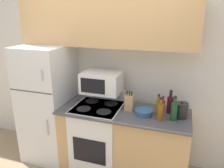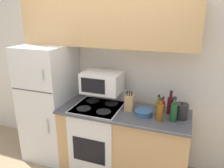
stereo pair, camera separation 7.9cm
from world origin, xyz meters
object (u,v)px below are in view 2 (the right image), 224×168
Objects in this scene: stove at (99,136)px; kettle at (181,111)px; knife_block at (129,103)px; bottle_hot_sauce at (163,106)px; bottle_wine_red at (170,105)px; microwave at (102,82)px; bottle_olive_oil at (158,107)px; refrigerator at (50,103)px; bottle_wine_green at (174,112)px; bottle_whiskey at (160,112)px; bowl at (144,112)px.

stove is 5.35× the size of kettle.
knife_block reaches higher than bottle_hot_sauce.
bottle_wine_red is 1.46× the size of kettle.
microwave reaches higher than bottle_olive_oil.
kettle is at bearing -0.38° from refrigerator.
bottle_wine_green is 1.46× the size of kettle.
bottle_whiskey is (-0.09, -0.23, -0.01)m from bottle_wine_red.
bottle_wine_red is at bearing 106.80° from bottle_wine_green.
kettle is (1.06, 0.04, 0.54)m from stove.
kettle is at bearing 32.43° from bottle_whiskey.
knife_block is 0.88× the size of bottle_wine_green.
stove is 0.69m from knife_block.
knife_block is 0.44m from bottle_whiskey.
knife_block is 0.43m from bottle_hot_sauce.
knife_block is at bearing -170.62° from bottle_wine_red.
refrigerator reaches higher than bottle_wine_red.
knife_block reaches higher than kettle.
refrigerator is at bearing 176.67° from bowl.
refrigerator is 1.74m from bottle_wine_red.
bottle_hot_sauce is 0.26m from bottle_whiskey.
bottle_wine_red reaches higher than stove.
bottle_wine_green is (1.79, -0.12, 0.19)m from refrigerator.
bottle_whiskey is 0.15m from bottle_wine_green.
bottle_wine_green is 0.14m from kettle.
bottle_wine_red reaches higher than bottle_whiskey.
microwave is 0.93m from bottle_wine_red.
stove is 0.79m from bowl.
bottle_wine_green reaches higher than bowl.
microwave is at bearing 4.94° from refrigerator.
bottle_olive_oil is 0.22m from bottle_wine_green.
bottle_wine_green is at bearing -11.22° from knife_block.
microwave is 0.81m from bottle_olive_oil.
bowl is 0.34m from bottle_wine_red.
refrigerator is 1.66m from bottle_whiskey.
microwave is 0.47m from knife_block.
bottle_wine_red is 1.50× the size of bottle_hot_sauce.
bottle_olive_oil is at bearing -111.04° from bottle_hot_sauce.
knife_block is 0.57m from bottle_wine_green.
kettle is (1.05, -0.08, -0.22)m from microwave.
bottle_olive_oil reaches higher than bottle_hot_sauce.
bottle_whiskey is at bearing -111.43° from bottle_wine_red.
bottle_wine_red is (0.50, 0.08, 0.01)m from knife_block.
refrigerator is 1.88m from kettle.
bottle_whiskey is at bearing -5.50° from refrigerator.
bowl is (0.61, -0.15, -0.27)m from microwave.
bottle_whiskey is 1.08× the size of bottle_olive_oil.
bottle_wine_red is at bearing 148.51° from kettle.
microwave is 1.84× the size of bottle_whiskey.
microwave is (0.01, 0.12, 0.76)m from stove.
knife_block is at bearing 160.11° from bowl.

